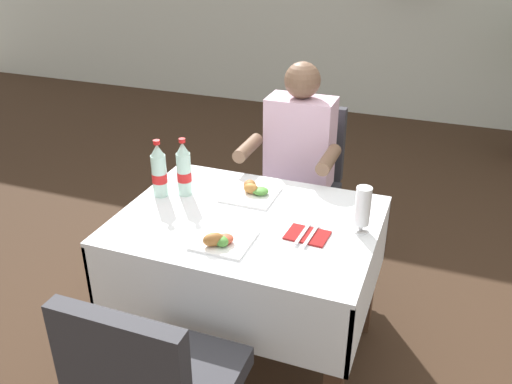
{
  "coord_description": "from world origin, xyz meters",
  "views": [
    {
      "loc": [
        0.7,
        -1.84,
        1.91
      ],
      "look_at": [
        -0.05,
        0.15,
        0.83
      ],
      "focal_mm": 37.86,
      "sensor_mm": 36.0,
      "label": 1
    }
  ],
  "objects_px": {
    "chair_far_diner_seat": "(300,182)",
    "napkin_cutlery_set": "(307,235)",
    "plate_near_camera": "(222,240)",
    "cola_bottle_secondary": "(159,172)",
    "main_dining_table": "(248,252)",
    "plate_far_diner": "(252,192)",
    "beer_glass_left": "(363,209)",
    "cola_bottle_primary": "(184,170)",
    "seated_diner_far": "(296,165)"
  },
  "relations": [
    {
      "from": "main_dining_table",
      "to": "cola_bottle_secondary",
      "type": "xyz_separation_m",
      "value": [
        -0.46,
        0.06,
        0.3
      ]
    },
    {
      "from": "cola_bottle_secondary",
      "to": "main_dining_table",
      "type": "bearing_deg",
      "value": -7.45
    },
    {
      "from": "cola_bottle_secondary",
      "to": "napkin_cutlery_set",
      "type": "relative_size",
      "value": 1.43
    },
    {
      "from": "beer_glass_left",
      "to": "cola_bottle_primary",
      "type": "xyz_separation_m",
      "value": [
        -0.84,
        0.05,
        0.02
      ]
    },
    {
      "from": "napkin_cutlery_set",
      "to": "seated_diner_far",
      "type": "bearing_deg",
      "value": 109.86
    },
    {
      "from": "beer_glass_left",
      "to": "plate_near_camera",
      "type": "bearing_deg",
      "value": -149.41
    },
    {
      "from": "main_dining_table",
      "to": "cola_bottle_secondary",
      "type": "distance_m",
      "value": 0.55
    },
    {
      "from": "main_dining_table",
      "to": "beer_glass_left",
      "type": "relative_size",
      "value": 5.51
    },
    {
      "from": "chair_far_diner_seat",
      "to": "beer_glass_left",
      "type": "height_order",
      "value": "chair_far_diner_seat"
    },
    {
      "from": "cola_bottle_primary",
      "to": "napkin_cutlery_set",
      "type": "xyz_separation_m",
      "value": [
        0.64,
        -0.17,
        -0.12
      ]
    },
    {
      "from": "plate_near_camera",
      "to": "cola_bottle_secondary",
      "type": "relative_size",
      "value": 0.82
    },
    {
      "from": "napkin_cutlery_set",
      "to": "cola_bottle_primary",
      "type": "bearing_deg",
      "value": 165.51
    },
    {
      "from": "beer_glass_left",
      "to": "cola_bottle_primary",
      "type": "bearing_deg",
      "value": 176.84
    },
    {
      "from": "main_dining_table",
      "to": "napkin_cutlery_set",
      "type": "xyz_separation_m",
      "value": [
        0.28,
        -0.05,
        0.18
      ]
    },
    {
      "from": "seated_diner_far",
      "to": "cola_bottle_secondary",
      "type": "relative_size",
      "value": 4.57
    },
    {
      "from": "main_dining_table",
      "to": "beer_glass_left",
      "type": "bearing_deg",
      "value": 7.77
    },
    {
      "from": "chair_far_diner_seat",
      "to": "seated_diner_far",
      "type": "xyz_separation_m",
      "value": [
        0.01,
        -0.11,
        0.16
      ]
    },
    {
      "from": "chair_far_diner_seat",
      "to": "cola_bottle_primary",
      "type": "xyz_separation_m",
      "value": [
        -0.36,
        -0.7,
        0.32
      ]
    },
    {
      "from": "plate_far_diner",
      "to": "napkin_cutlery_set",
      "type": "bearing_deg",
      "value": -37.74
    },
    {
      "from": "main_dining_table",
      "to": "cola_bottle_primary",
      "type": "xyz_separation_m",
      "value": [
        -0.36,
        0.11,
        0.3
      ]
    },
    {
      "from": "chair_far_diner_seat",
      "to": "cola_bottle_secondary",
      "type": "relative_size",
      "value": 3.52
    },
    {
      "from": "cola_bottle_primary",
      "to": "cola_bottle_secondary",
      "type": "bearing_deg",
      "value": -153.33
    },
    {
      "from": "plate_far_diner",
      "to": "cola_bottle_primary",
      "type": "xyz_separation_m",
      "value": [
        -0.3,
        -0.1,
        0.1
      ]
    },
    {
      "from": "plate_far_diner",
      "to": "cola_bottle_secondary",
      "type": "bearing_deg",
      "value": -159.26
    },
    {
      "from": "napkin_cutlery_set",
      "to": "plate_far_diner",
      "type": "bearing_deg",
      "value": 142.26
    },
    {
      "from": "plate_far_diner",
      "to": "napkin_cutlery_set",
      "type": "height_order",
      "value": "plate_far_diner"
    },
    {
      "from": "cola_bottle_secondary",
      "to": "chair_far_diner_seat",
      "type": "bearing_deg",
      "value": 58.61
    },
    {
      "from": "plate_near_camera",
      "to": "plate_far_diner",
      "type": "distance_m",
      "value": 0.44
    },
    {
      "from": "beer_glass_left",
      "to": "chair_far_diner_seat",
      "type": "bearing_deg",
      "value": 122.41
    },
    {
      "from": "cola_bottle_primary",
      "to": "napkin_cutlery_set",
      "type": "bearing_deg",
      "value": -14.49
    },
    {
      "from": "main_dining_table",
      "to": "plate_near_camera",
      "type": "bearing_deg",
      "value": -95.46
    },
    {
      "from": "plate_near_camera",
      "to": "plate_far_diner",
      "type": "bearing_deg",
      "value": 95.2
    },
    {
      "from": "main_dining_table",
      "to": "seated_diner_far",
      "type": "height_order",
      "value": "seated_diner_far"
    },
    {
      "from": "cola_bottle_primary",
      "to": "main_dining_table",
      "type": "bearing_deg",
      "value": -17.18
    },
    {
      "from": "seated_diner_far",
      "to": "beer_glass_left",
      "type": "relative_size",
      "value": 6.25
    },
    {
      "from": "plate_near_camera",
      "to": "cola_bottle_secondary",
      "type": "bearing_deg",
      "value": 146.56
    },
    {
      "from": "main_dining_table",
      "to": "seated_diner_far",
      "type": "bearing_deg",
      "value": 89.49
    },
    {
      "from": "main_dining_table",
      "to": "plate_far_diner",
      "type": "relative_size",
      "value": 4.67
    },
    {
      "from": "plate_far_diner",
      "to": "napkin_cutlery_set",
      "type": "distance_m",
      "value": 0.43
    },
    {
      "from": "chair_far_diner_seat",
      "to": "plate_far_diner",
      "type": "bearing_deg",
      "value": -95.86
    },
    {
      "from": "main_dining_table",
      "to": "napkin_cutlery_set",
      "type": "distance_m",
      "value": 0.34
    },
    {
      "from": "main_dining_table",
      "to": "beer_glass_left",
      "type": "distance_m",
      "value": 0.56
    },
    {
      "from": "main_dining_table",
      "to": "cola_bottle_primary",
      "type": "distance_m",
      "value": 0.48
    },
    {
      "from": "napkin_cutlery_set",
      "to": "cola_bottle_secondary",
      "type": "bearing_deg",
      "value": 171.22
    },
    {
      "from": "main_dining_table",
      "to": "seated_diner_far",
      "type": "relative_size",
      "value": 0.88
    },
    {
      "from": "plate_near_camera",
      "to": "napkin_cutlery_set",
      "type": "distance_m",
      "value": 0.35
    },
    {
      "from": "seated_diner_far",
      "to": "beer_glass_left",
      "type": "height_order",
      "value": "seated_diner_far"
    },
    {
      "from": "chair_far_diner_seat",
      "to": "napkin_cutlery_set",
      "type": "bearing_deg",
      "value": -72.09
    },
    {
      "from": "plate_far_diner",
      "to": "cola_bottle_primary",
      "type": "distance_m",
      "value": 0.33
    },
    {
      "from": "plate_far_diner",
      "to": "cola_bottle_primary",
      "type": "height_order",
      "value": "cola_bottle_primary"
    }
  ]
}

